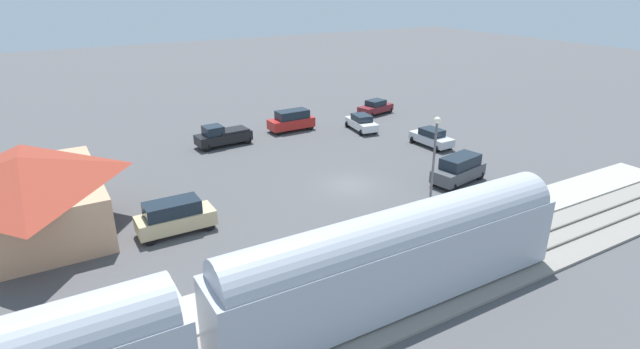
{
  "coord_description": "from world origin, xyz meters",
  "views": [
    {
      "loc": [
        -30.18,
        20.36,
        15.46
      ],
      "look_at": [
        1.01,
        2.12,
        1.0
      ],
      "focal_mm": 27.81,
      "sensor_mm": 36.0,
      "label": 1
    }
  ],
  "objects_px": {
    "sedan_silver": "(431,137)",
    "pedestrian_on_platform": "(352,240)",
    "station_building": "(26,194)",
    "suv_tan": "(175,216)",
    "suv_red": "(292,120)",
    "light_pole_near_platform": "(434,154)",
    "suv_charcoal": "(459,169)",
    "sedan_maroon": "(376,107)",
    "pickup_black": "(222,136)",
    "sedan_white": "(362,123)"
  },
  "relations": [
    {
      "from": "pedestrian_on_platform",
      "to": "sedan_silver",
      "type": "bearing_deg",
      "value": -53.7
    },
    {
      "from": "sedan_silver",
      "to": "light_pole_near_platform",
      "type": "height_order",
      "value": "light_pole_near_platform"
    },
    {
      "from": "station_building",
      "to": "suv_red",
      "type": "relative_size",
      "value": 2.46
    },
    {
      "from": "pedestrian_on_platform",
      "to": "sedan_silver",
      "type": "relative_size",
      "value": 0.37
    },
    {
      "from": "sedan_silver",
      "to": "light_pole_near_platform",
      "type": "relative_size",
      "value": 0.65
    },
    {
      "from": "sedan_silver",
      "to": "suv_charcoal",
      "type": "distance_m",
      "value": 9.25
    },
    {
      "from": "sedan_maroon",
      "to": "sedan_white",
      "type": "xyz_separation_m",
      "value": [
        -4.75,
        5.34,
        0.0
      ]
    },
    {
      "from": "pedestrian_on_platform",
      "to": "suv_red",
      "type": "xyz_separation_m",
      "value": [
        25.1,
        -9.01,
        -0.13
      ]
    },
    {
      "from": "station_building",
      "to": "pickup_black",
      "type": "distance_m",
      "value": 19.91
    },
    {
      "from": "light_pole_near_platform",
      "to": "suv_charcoal",
      "type": "bearing_deg",
      "value": -61.27
    },
    {
      "from": "suv_charcoal",
      "to": "sedan_white",
      "type": "relative_size",
      "value": 1.1
    },
    {
      "from": "sedan_silver",
      "to": "pedestrian_on_platform",
      "type": "bearing_deg",
      "value": 126.3
    },
    {
      "from": "suv_red",
      "to": "suv_tan",
      "type": "xyz_separation_m",
      "value": [
        -16.64,
        17.02,
        0.0
      ]
    },
    {
      "from": "sedan_silver",
      "to": "sedan_maroon",
      "type": "relative_size",
      "value": 0.96
    },
    {
      "from": "sedan_silver",
      "to": "sedan_maroon",
      "type": "bearing_deg",
      "value": -11.21
    },
    {
      "from": "station_building",
      "to": "suv_tan",
      "type": "distance_m",
      "value": 9.45
    },
    {
      "from": "pickup_black",
      "to": "suv_tan",
      "type": "height_order",
      "value": "suv_tan"
    },
    {
      "from": "station_building",
      "to": "sedan_silver",
      "type": "xyz_separation_m",
      "value": [
        0.19,
        -34.35,
        -1.77
      ]
    },
    {
      "from": "suv_red",
      "to": "sedan_white",
      "type": "xyz_separation_m",
      "value": [
        -3.77,
        -6.52,
        -0.27
      ]
    },
    {
      "from": "suv_red",
      "to": "sedan_maroon",
      "type": "bearing_deg",
      "value": -85.3
    },
    {
      "from": "sedan_silver",
      "to": "suv_red",
      "type": "height_order",
      "value": "suv_red"
    },
    {
      "from": "pedestrian_on_platform",
      "to": "suv_tan",
      "type": "bearing_deg",
      "value": 43.44
    },
    {
      "from": "suv_tan",
      "to": "pickup_black",
      "type": "bearing_deg",
      "value": -29.69
    },
    {
      "from": "sedan_maroon",
      "to": "pickup_black",
      "type": "relative_size",
      "value": 0.87
    },
    {
      "from": "suv_charcoal",
      "to": "sedan_maroon",
      "type": "bearing_deg",
      "value": -18.57
    },
    {
      "from": "station_building",
      "to": "light_pole_near_platform",
      "type": "bearing_deg",
      "value": -115.11
    },
    {
      "from": "pedestrian_on_platform",
      "to": "suv_charcoal",
      "type": "height_order",
      "value": "suv_charcoal"
    },
    {
      "from": "suv_red",
      "to": "pickup_black",
      "type": "distance_m",
      "value": 8.3
    },
    {
      "from": "suv_red",
      "to": "pickup_black",
      "type": "relative_size",
      "value": 0.89
    },
    {
      "from": "sedan_silver",
      "to": "sedan_maroon",
      "type": "xyz_separation_m",
      "value": [
        12.57,
        -2.49,
        0.0
      ]
    },
    {
      "from": "suv_charcoal",
      "to": "suv_tan",
      "type": "bearing_deg",
      "value": 82.06
    },
    {
      "from": "suv_charcoal",
      "to": "pickup_black",
      "type": "distance_m",
      "value": 22.69
    },
    {
      "from": "station_building",
      "to": "light_pole_near_platform",
      "type": "relative_size",
      "value": 1.73
    },
    {
      "from": "suv_red",
      "to": "suv_charcoal",
      "type": "bearing_deg",
      "value": -166.0
    },
    {
      "from": "sedan_white",
      "to": "pickup_black",
      "type": "height_order",
      "value": "pickup_black"
    },
    {
      "from": "station_building",
      "to": "sedan_silver",
      "type": "relative_size",
      "value": 2.66
    },
    {
      "from": "light_pole_near_platform",
      "to": "suv_tan",
      "type": "bearing_deg",
      "value": 68.27
    },
    {
      "from": "sedan_maroon",
      "to": "light_pole_near_platform",
      "type": "distance_m",
      "value": 27.47
    },
    {
      "from": "sedan_silver",
      "to": "suv_tan",
      "type": "height_order",
      "value": "suv_tan"
    },
    {
      "from": "station_building",
      "to": "sedan_maroon",
      "type": "height_order",
      "value": "station_building"
    },
    {
      "from": "station_building",
      "to": "suv_tan",
      "type": "bearing_deg",
      "value": -121.34
    },
    {
      "from": "sedan_silver",
      "to": "sedan_white",
      "type": "xyz_separation_m",
      "value": [
        7.83,
        2.85,
        0.0
      ]
    },
    {
      "from": "station_building",
      "to": "suv_red",
      "type": "bearing_deg",
      "value": -64.75
    },
    {
      "from": "sedan_maroon",
      "to": "suv_tan",
      "type": "relative_size",
      "value": 0.97
    },
    {
      "from": "suv_charcoal",
      "to": "station_building",
      "type": "bearing_deg",
      "value": 75.18
    },
    {
      "from": "station_building",
      "to": "sedan_white",
      "type": "height_order",
      "value": "station_building"
    },
    {
      "from": "pedestrian_on_platform",
      "to": "suv_red",
      "type": "height_order",
      "value": "suv_red"
    },
    {
      "from": "pickup_black",
      "to": "light_pole_near_platform",
      "type": "bearing_deg",
      "value": -161.91
    },
    {
      "from": "sedan_maroon",
      "to": "sedan_white",
      "type": "bearing_deg",
      "value": 131.63
    },
    {
      "from": "sedan_silver",
      "to": "pickup_black",
      "type": "bearing_deg",
      "value": 59.35
    }
  ]
}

